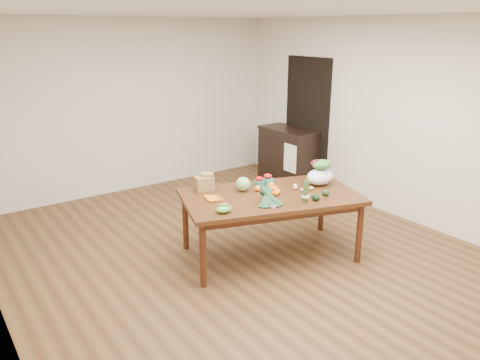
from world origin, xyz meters
TOP-DOWN VIEW (x-y plane):
  - floor at (0.00, 0.00)m, footprint 6.00×6.00m
  - ceiling at (0.00, 0.00)m, footprint 5.00×6.00m
  - room_walls at (0.00, 0.00)m, footprint 5.02×6.02m
  - dining_table at (0.28, -0.18)m, footprint 2.19×1.63m
  - doorway_dark at (2.48, 1.60)m, footprint 0.02×1.00m
  - cabinet at (2.22, 1.75)m, footprint 0.52×1.02m
  - dish_towel at (1.96, 1.40)m, footprint 0.02×0.28m
  - paper_bag at (-0.25, 0.38)m, footprint 0.33×0.30m
  - cabbage at (0.10, 0.10)m, footprint 0.16×0.16m
  - strawberry_basket_a at (0.36, 0.14)m, footprint 0.12×0.12m
  - strawberry_basket_b at (0.49, 0.14)m, footprint 0.14×0.14m
  - orange_a at (0.22, -0.01)m, footprint 0.07×0.07m
  - orange_b at (0.39, -0.05)m, footprint 0.09×0.09m
  - orange_c at (0.37, -0.14)m, footprint 0.08×0.08m
  - mandarin_cluster at (0.30, -0.18)m, footprint 0.23×0.23m
  - carrots at (-0.31, 0.05)m, footprint 0.28×0.27m
  - snap_pea_bag at (-0.45, -0.33)m, footprint 0.17×0.13m
  - kale_bunch at (0.07, -0.43)m, footprint 0.43×0.48m
  - asparagus_bundle at (0.43, -0.58)m, footprint 0.11×0.14m
  - potato_a at (0.61, -0.22)m, footprint 0.06×0.05m
  - potato_b at (0.63, -0.32)m, footprint 0.05×0.04m
  - potato_c at (0.71, -0.29)m, footprint 0.05×0.05m
  - potato_d at (0.65, -0.17)m, footprint 0.06×0.05m
  - potato_e at (0.75, -0.34)m, footprint 0.06×0.05m
  - avocado_a at (0.55, -0.61)m, footprint 0.10×0.13m
  - avocado_b at (0.75, -0.57)m, footprint 0.09×0.11m
  - salad_bag at (0.98, -0.25)m, footprint 0.42×0.36m

SIDE VIEW (x-z plane):
  - floor at x=0.00m, z-range 0.00..0.00m
  - dining_table at x=0.28m, z-range 0.00..0.75m
  - cabinet at x=2.22m, z-range 0.00..0.94m
  - dish_towel at x=1.96m, z-range 0.33..0.78m
  - carrots at x=-0.31m, z-range 0.75..0.78m
  - potato_b at x=0.63m, z-range 0.75..0.79m
  - potato_c at x=0.71m, z-range 0.75..0.80m
  - potato_a at x=0.61m, z-range 0.75..0.80m
  - potato_d at x=0.65m, z-range 0.75..0.80m
  - potato_e at x=0.75m, z-range 0.75..0.80m
  - avocado_b at x=0.75m, z-range 0.75..0.82m
  - orange_a at x=0.22m, z-range 0.75..0.82m
  - avocado_a at x=0.55m, z-range 0.75..0.82m
  - orange_c at x=0.37m, z-range 0.75..0.83m
  - snap_pea_bag at x=-0.45m, z-range 0.75..0.83m
  - orange_b at x=0.39m, z-range 0.75..0.84m
  - strawberry_basket_a at x=0.36m, z-range 0.75..0.84m
  - strawberry_basket_b at x=0.49m, z-range 0.75..0.85m
  - mandarin_cluster at x=0.30m, z-range 0.75..0.85m
  - kale_bunch at x=0.07m, z-range 0.75..0.91m
  - cabbage at x=0.10m, z-range 0.75..0.91m
  - paper_bag at x=-0.25m, z-range 0.75..0.94m
  - asparagus_bundle at x=0.43m, z-range 0.75..1.00m
  - salad_bag at x=0.98m, z-range 0.75..1.02m
  - doorway_dark at x=2.48m, z-range 0.00..2.10m
  - room_walls at x=0.00m, z-range 0.00..2.70m
  - ceiling at x=0.00m, z-range 2.69..2.71m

